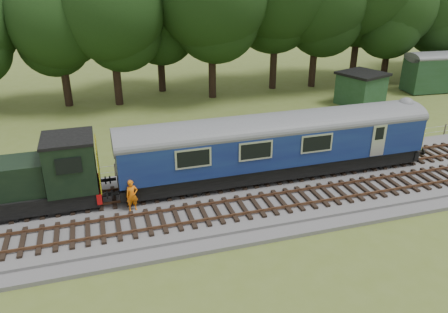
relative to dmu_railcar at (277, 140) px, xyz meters
name	(u,v)px	position (x,y,z in m)	size (l,w,h in m)	color
ground	(234,199)	(-3.00, -1.40, -2.61)	(120.00, 120.00, 0.00)	#566725
ballast	(234,197)	(-3.00, -1.40, -2.43)	(70.00, 7.00, 0.35)	#4C4C4F
track_north	(226,181)	(-3.00, 0.00, -2.19)	(67.20, 2.40, 0.21)	black
track_south	(244,207)	(-3.00, -3.00, -2.19)	(67.20, 2.40, 0.21)	black
fence	(212,166)	(-3.00, 3.10, -2.61)	(64.00, 0.12, 1.00)	#6B6054
tree_line	(165,94)	(-3.00, 20.60, -2.61)	(70.00, 8.00, 18.00)	black
dmu_railcar	(277,140)	(0.00, 0.00, 0.00)	(18.05, 2.86, 3.88)	black
shunter_loco	(15,183)	(-13.93, 0.00, -0.63)	(8.91, 2.60, 3.38)	black
worker	(132,195)	(-8.44, -1.51, -1.43)	(0.60, 0.40, 1.66)	orange
shed	(361,88)	(13.55, 12.12, -1.11)	(4.60, 4.60, 2.96)	#1B3B1D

